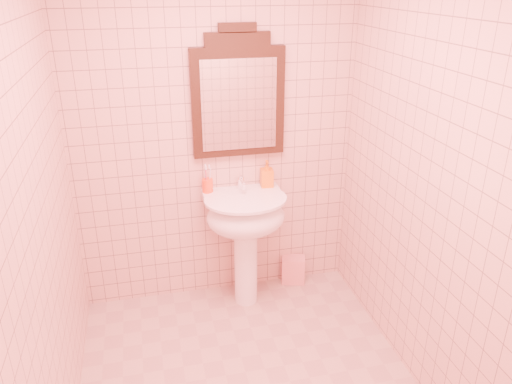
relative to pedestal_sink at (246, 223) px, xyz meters
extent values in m
cube|color=#D3A193|center=(-0.16, 0.23, 0.59)|extent=(2.00, 0.02, 2.50)
cylinder|color=white|center=(0.00, 0.01, -0.31)|extent=(0.17, 0.17, 0.70)
ellipsoid|color=white|center=(0.00, -0.01, 0.06)|extent=(0.56, 0.46, 0.28)
cube|color=white|center=(0.00, 0.15, 0.17)|extent=(0.56, 0.15, 0.05)
cylinder|color=white|center=(0.00, -0.01, 0.19)|extent=(0.58, 0.58, 0.02)
cylinder|color=white|center=(0.00, 0.15, 0.25)|extent=(0.04, 0.04, 0.09)
cylinder|color=white|center=(0.00, 0.10, 0.28)|extent=(0.02, 0.10, 0.02)
cylinder|color=white|center=(0.00, 0.05, 0.26)|extent=(0.02, 0.02, 0.04)
cube|color=white|center=(0.00, 0.16, 0.30)|extent=(0.02, 0.07, 0.01)
cube|color=black|center=(0.00, 0.20, 0.82)|extent=(0.64, 0.05, 0.75)
cube|color=black|center=(0.00, 0.20, 1.24)|extent=(0.44, 0.05, 0.09)
cube|color=black|center=(0.00, 0.20, 1.32)|extent=(0.25, 0.05, 0.06)
cube|color=white|center=(0.00, 0.17, 0.81)|extent=(0.52, 0.01, 0.62)
cylinder|color=#FD3E15|center=(-0.24, 0.16, 0.25)|extent=(0.08, 0.08, 0.10)
cylinder|color=silver|center=(-0.22, 0.16, 0.29)|extent=(0.01, 0.01, 0.18)
cylinder|color=#338CD8|center=(-0.25, 0.18, 0.29)|extent=(0.01, 0.01, 0.18)
cylinder|color=#E5334C|center=(-0.25, 0.15, 0.29)|extent=(0.01, 0.01, 0.18)
imported|color=orange|center=(0.20, 0.17, 0.30)|extent=(0.10, 0.10, 0.20)
cube|color=#EF9A8C|center=(0.42, 0.17, -0.55)|extent=(0.21, 0.17, 0.22)
camera|label=1|loc=(-0.66, -3.10, 1.62)|focal=35.00mm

